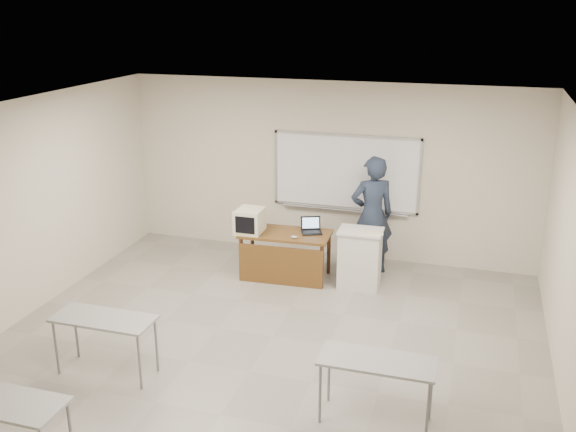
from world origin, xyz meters
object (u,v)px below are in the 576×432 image
(crt_monitor, at_px, (250,221))
(presenter, at_px, (372,215))
(instructor_desk, at_px, (284,248))
(whiteboard, at_px, (346,173))
(podium, at_px, (360,258))
(keyboard, at_px, (369,233))
(laptop, at_px, (313,229))
(mouse, at_px, (294,237))

(crt_monitor, xyz_separation_m, presenter, (1.81, 0.74, 0.03))
(instructor_desk, height_order, crt_monitor, crt_monitor)
(crt_monitor, bearing_deg, whiteboard, 45.65)
(whiteboard, distance_m, presenter, 0.94)
(podium, xyz_separation_m, keyboard, (0.15, -0.12, 0.47))
(laptop, xyz_separation_m, keyboard, (0.95, -0.30, 0.13))
(whiteboard, xyz_separation_m, keyboard, (0.65, -1.30, -0.54))
(laptop, distance_m, keyboard, 1.00)
(keyboard, bearing_deg, crt_monitor, 164.86)
(mouse, bearing_deg, keyboard, 5.73)
(instructor_desk, relative_size, keyboard, 3.47)
(keyboard, bearing_deg, laptop, 148.04)
(laptop, distance_m, mouse, 0.41)
(crt_monitor, distance_m, mouse, 0.77)
(laptop, relative_size, mouse, 2.88)
(instructor_desk, distance_m, keyboard, 1.41)
(whiteboard, xyz_separation_m, instructor_desk, (-0.70, -1.27, -0.94))
(mouse, bearing_deg, crt_monitor, 177.18)
(instructor_desk, relative_size, podium, 1.52)
(podium, xyz_separation_m, presenter, (0.06, 0.63, 0.50))
(podium, relative_size, laptop, 2.98)
(crt_monitor, bearing_deg, podium, 3.17)
(crt_monitor, bearing_deg, presenter, 22.01)
(instructor_desk, height_order, keyboard, keyboard)
(crt_monitor, height_order, mouse, crt_monitor)
(keyboard, height_order, presenter, presenter)
(podium, relative_size, keyboard, 2.28)
(mouse, bearing_deg, laptop, 63.45)
(presenter, bearing_deg, laptop, 1.21)
(podium, xyz_separation_m, crt_monitor, (-1.75, -0.10, 0.47))
(podium, distance_m, keyboard, 0.51)
(crt_monitor, xyz_separation_m, laptop, (0.95, 0.28, -0.13))
(whiteboard, xyz_separation_m, laptop, (-0.30, -1.01, -0.67))
(podium, height_order, crt_monitor, crt_monitor)
(podium, bearing_deg, keyboard, -40.02)
(whiteboard, distance_m, keyboard, 1.55)
(presenter, bearing_deg, podium, 57.90)
(instructor_desk, xyz_separation_m, podium, (1.20, 0.09, -0.07))
(laptop, distance_m, presenter, 0.99)
(podium, distance_m, presenter, 0.81)
(whiteboard, distance_m, podium, 1.64)
(crt_monitor, xyz_separation_m, keyboard, (1.90, -0.02, 0.00))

